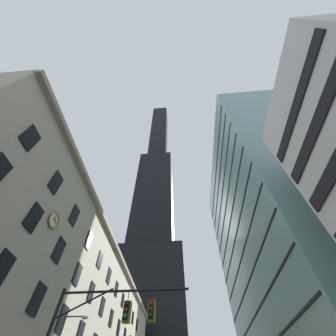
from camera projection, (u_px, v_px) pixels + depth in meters
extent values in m
cube|color=#B2A88E|center=(65.00, 328.00, 30.98)|extent=(13.17, 66.27, 22.10)
cube|color=#9E937A|center=(121.00, 260.00, 38.75)|extent=(0.70, 66.27, 0.60)
cube|color=black|center=(1.00, 269.00, 13.47)|extent=(0.14, 1.40, 2.20)
cube|color=black|center=(37.00, 299.00, 16.56)|extent=(0.14, 1.40, 2.20)
cube|color=black|center=(62.00, 319.00, 19.66)|extent=(0.14, 1.40, 2.20)
cube|color=black|center=(80.00, 334.00, 22.75)|extent=(0.14, 1.40, 2.20)
cube|color=black|center=(34.00, 217.00, 16.76)|extent=(0.14, 1.40, 2.20)
cube|color=black|center=(59.00, 250.00, 19.85)|extent=(0.14, 1.40, 2.20)
cube|color=black|center=(77.00, 274.00, 22.95)|extent=(0.14, 1.40, 2.20)
cube|color=black|center=(91.00, 292.00, 26.04)|extent=(0.14, 1.40, 2.20)
cube|color=black|center=(102.00, 307.00, 29.14)|extent=(0.14, 1.40, 2.20)
cube|color=black|center=(111.00, 318.00, 32.23)|extent=(0.14, 1.40, 2.20)
cube|color=black|center=(119.00, 328.00, 35.33)|extent=(0.14, 1.40, 2.20)
cube|color=black|center=(125.00, 336.00, 38.42)|extent=(0.14, 1.40, 2.20)
cube|color=black|center=(30.00, 138.00, 16.96)|extent=(0.14, 1.40, 2.20)
cube|color=black|center=(56.00, 182.00, 20.05)|extent=(0.14, 1.40, 2.20)
cube|color=black|center=(74.00, 215.00, 23.15)|extent=(0.14, 1.40, 2.20)
cube|color=black|center=(89.00, 240.00, 26.24)|extent=(0.14, 1.40, 2.20)
cube|color=black|center=(100.00, 260.00, 29.34)|extent=(0.14, 1.40, 2.20)
cube|color=black|center=(109.00, 276.00, 32.43)|extent=(0.14, 1.40, 2.20)
cube|color=black|center=(116.00, 289.00, 35.52)|extent=(0.14, 1.40, 2.20)
cube|color=black|center=(123.00, 300.00, 38.62)|extent=(0.14, 1.40, 2.20)
cube|color=black|center=(128.00, 310.00, 41.71)|extent=(0.14, 1.40, 2.20)
cube|color=black|center=(133.00, 318.00, 44.81)|extent=(0.14, 1.40, 2.20)
cube|color=black|center=(137.00, 325.00, 47.90)|extent=(0.14, 1.40, 2.20)
torus|color=olive|center=(54.00, 220.00, 19.28)|extent=(0.15, 1.61, 1.61)
cylinder|color=silver|center=(54.00, 220.00, 19.28)|extent=(0.05, 1.39, 1.39)
cube|color=black|center=(55.00, 218.00, 19.38)|extent=(0.03, 0.21, 0.41)
cube|color=black|center=(56.00, 222.00, 19.48)|extent=(0.03, 0.62, 0.12)
cube|color=black|center=(146.00, 326.00, 73.90)|extent=(29.61, 29.61, 48.71)
cube|color=black|center=(155.00, 202.00, 120.76)|extent=(20.73, 20.73, 70.84)
cube|color=black|center=(159.00, 135.00, 183.23)|extent=(13.32, 13.32, 88.56)
cylinder|color=silver|center=(159.00, 110.00, 226.00)|extent=(1.20, 1.20, 20.23)
cylinder|color=silver|center=(163.00, 110.00, 225.73)|extent=(1.20, 1.20, 20.23)
cube|color=black|center=(317.00, 123.00, 14.42)|extent=(0.16, 10.62, 1.10)
cube|color=black|center=(296.00, 107.00, 16.77)|extent=(0.16, 10.62, 1.10)
cube|color=gray|center=(286.00, 234.00, 39.56)|extent=(19.60, 38.43, 49.75)
cube|color=black|center=(256.00, 314.00, 29.96)|extent=(0.12, 37.43, 0.24)
cube|color=black|center=(248.00, 285.00, 33.10)|extent=(0.12, 37.43, 0.24)
cube|color=black|center=(241.00, 261.00, 36.23)|extent=(0.12, 37.43, 0.24)
cube|color=black|center=(235.00, 240.00, 39.37)|extent=(0.12, 37.43, 0.24)
cube|color=black|center=(230.00, 223.00, 42.50)|extent=(0.12, 37.43, 0.24)
cube|color=black|center=(226.00, 208.00, 45.64)|extent=(0.12, 37.43, 0.24)
cube|color=black|center=(222.00, 195.00, 48.77)|extent=(0.12, 37.43, 0.24)
cube|color=black|center=(219.00, 184.00, 51.91)|extent=(0.12, 37.43, 0.24)
cube|color=black|center=(216.00, 173.00, 55.04)|extent=(0.12, 37.43, 0.24)
cylinder|color=black|center=(125.00, 291.00, 12.54)|extent=(7.76, 0.14, 0.14)
cylinder|color=black|center=(85.00, 303.00, 12.19)|extent=(3.19, 0.10, 1.61)
cylinder|color=black|center=(128.00, 296.00, 12.30)|extent=(0.04, 0.04, 0.60)
cube|color=black|center=(126.00, 311.00, 11.71)|extent=(0.30, 0.30, 0.90)
cube|color=olive|center=(127.00, 312.00, 11.81)|extent=(0.40, 0.40, 1.04)
sphere|color=#450808|center=(127.00, 304.00, 11.83)|extent=(0.20, 0.20, 0.20)
sphere|color=#4B3A08|center=(126.00, 310.00, 11.61)|extent=(0.20, 0.20, 0.20)
sphere|color=green|center=(125.00, 316.00, 11.39)|extent=(0.20, 0.20, 0.20)
cylinder|color=black|center=(152.00, 295.00, 12.22)|extent=(0.04, 0.04, 0.60)
cube|color=black|center=(151.00, 310.00, 11.64)|extent=(0.30, 0.30, 0.90)
cube|color=olive|center=(152.00, 311.00, 11.74)|extent=(0.40, 0.40, 1.04)
sphere|color=red|center=(151.00, 303.00, 11.76)|extent=(0.20, 0.20, 0.20)
sphere|color=#4B3A08|center=(151.00, 309.00, 11.54)|extent=(0.20, 0.20, 0.20)
sphere|color=#083D10|center=(151.00, 315.00, 11.32)|extent=(0.20, 0.20, 0.20)
cylinder|color=#47474C|center=(75.00, 316.00, 17.06)|extent=(1.70, 0.10, 0.10)
ellipsoid|color=#EFE5C6|center=(85.00, 318.00, 16.94)|extent=(0.56, 0.32, 0.24)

